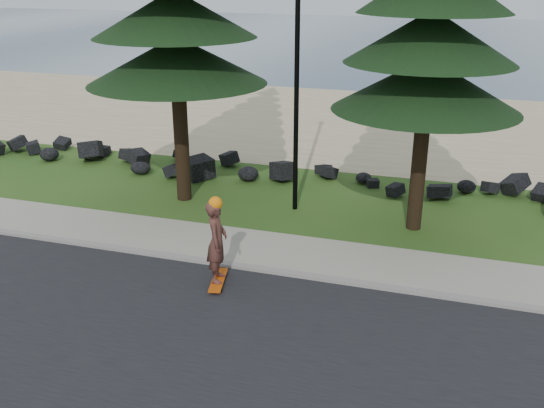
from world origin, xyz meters
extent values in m
plane|color=#295119|center=(0.00, 0.00, 0.00)|extent=(160.00, 160.00, 0.00)
cube|color=black|center=(0.00, -4.50, 0.01)|extent=(160.00, 7.00, 0.02)
cube|color=gray|center=(0.00, -0.90, 0.05)|extent=(160.00, 0.20, 0.10)
cube|color=gray|center=(0.00, 0.20, 0.04)|extent=(160.00, 2.00, 0.08)
cube|color=tan|center=(0.00, 14.50, 0.01)|extent=(160.00, 15.00, 0.01)
cube|color=#37506A|center=(0.00, 51.00, 0.00)|extent=(160.00, 58.00, 0.01)
cylinder|color=black|center=(0.00, 3.20, 4.00)|extent=(0.14, 0.14, 8.00)
cube|color=#BF490B|center=(-0.45, -1.78, 0.11)|extent=(0.52, 1.16, 0.04)
imported|color=#562E27|center=(-0.45, -1.78, 1.07)|extent=(0.59, 0.77, 1.89)
sphere|color=orange|center=(-0.45, -1.78, 1.98)|extent=(0.30, 0.30, 0.30)
camera|label=1|loc=(4.31, -13.00, 6.72)|focal=40.00mm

